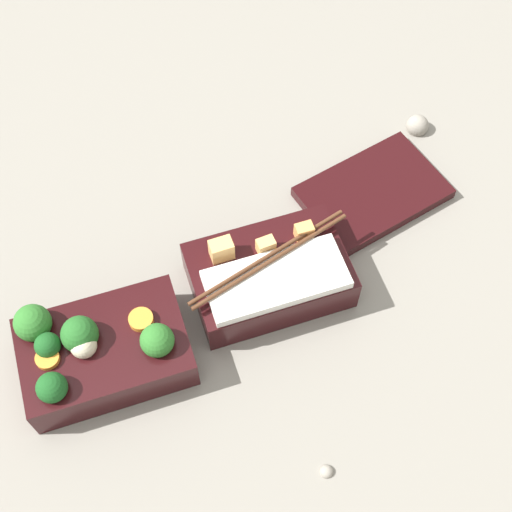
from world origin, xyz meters
The scene contains 6 objects.
ground_plane centered at (0.00, 0.00, 0.00)m, with size 3.00×3.00×0.00m, color gray.
bento_tray_vegetable centered at (-0.12, -0.01, 0.03)m, with size 0.18×0.12×0.08m.
bento_tray_rice centered at (0.09, 0.02, 0.03)m, with size 0.21×0.12×0.08m.
bento_lid centered at (0.26, 0.11, 0.01)m, with size 0.18×0.12×0.02m, color black.
pebble_1 centered at (0.07, -0.21, 0.00)m, with size 0.02×0.02×0.02m, color gray.
pebble_2 centered at (0.36, 0.19, 0.01)m, with size 0.03×0.03×0.03m, color gray.
Camera 1 is at (-0.06, -0.36, 0.77)m, focal length 50.00 mm.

